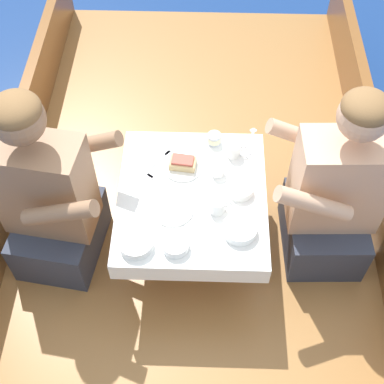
{
  "coord_description": "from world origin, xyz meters",
  "views": [
    {
      "loc": [
        0.04,
        -1.48,
        2.62
      ],
      "look_at": [
        0.0,
        -0.08,
        0.72
      ],
      "focal_mm": 50.0,
      "sensor_mm": 36.0,
      "label": 1
    }
  ],
  "objects_px": {
    "person_port": "(49,199)",
    "tin_can": "(214,139)",
    "coffee_cup_starboard": "(234,149)",
    "coffee_cup_port": "(218,170)",
    "coffee_cup_center": "(217,205)",
    "person_starboard": "(333,196)",
    "sandwich": "(183,163)"
  },
  "relations": [
    {
      "from": "person_port",
      "to": "tin_can",
      "type": "xyz_separation_m",
      "value": [
        0.73,
        0.36,
        0.03
      ]
    },
    {
      "from": "coffee_cup_starboard",
      "to": "coffee_cup_port",
      "type": "bearing_deg",
      "value": -121.94
    },
    {
      "from": "coffee_cup_starboard",
      "to": "coffee_cup_center",
      "type": "bearing_deg",
      "value": -103.5
    },
    {
      "from": "person_starboard",
      "to": "person_port",
      "type": "bearing_deg",
      "value": 0.89
    },
    {
      "from": "tin_can",
      "to": "coffee_cup_center",
      "type": "bearing_deg",
      "value": -87.68
    },
    {
      "from": "coffee_cup_port",
      "to": "coffee_cup_center",
      "type": "relative_size",
      "value": 0.86
    },
    {
      "from": "sandwich",
      "to": "coffee_cup_starboard",
      "type": "relative_size",
      "value": 1.3
    },
    {
      "from": "coffee_cup_port",
      "to": "coffee_cup_starboard",
      "type": "bearing_deg",
      "value": 58.06
    },
    {
      "from": "sandwich",
      "to": "tin_can",
      "type": "height_order",
      "value": "sandwich"
    },
    {
      "from": "coffee_cup_port",
      "to": "coffee_cup_center",
      "type": "bearing_deg",
      "value": -90.54
    },
    {
      "from": "sandwich",
      "to": "tin_can",
      "type": "relative_size",
      "value": 1.91
    },
    {
      "from": "person_starboard",
      "to": "coffee_cup_starboard",
      "type": "relative_size",
      "value": 10.29
    },
    {
      "from": "person_port",
      "to": "person_starboard",
      "type": "distance_m",
      "value": 1.27
    },
    {
      "from": "person_starboard",
      "to": "coffee_cup_port",
      "type": "relative_size",
      "value": 11.34
    },
    {
      "from": "coffee_cup_center",
      "to": "coffee_cup_port",
      "type": "bearing_deg",
      "value": 89.46
    },
    {
      "from": "sandwich",
      "to": "coffee_cup_starboard",
      "type": "xyz_separation_m",
      "value": [
        0.24,
        0.09,
        0.0
      ]
    },
    {
      "from": "person_port",
      "to": "sandwich",
      "type": "bearing_deg",
      "value": 27.24
    },
    {
      "from": "person_port",
      "to": "coffee_cup_starboard",
      "type": "xyz_separation_m",
      "value": [
        0.82,
        0.28,
        0.04
      ]
    },
    {
      "from": "person_starboard",
      "to": "coffee_cup_center",
      "type": "xyz_separation_m",
      "value": [
        -0.52,
        -0.1,
        0.05
      ]
    },
    {
      "from": "person_starboard",
      "to": "tin_can",
      "type": "bearing_deg",
      "value": -30.53
    },
    {
      "from": "person_port",
      "to": "coffee_cup_starboard",
      "type": "height_order",
      "value": "person_port"
    },
    {
      "from": "person_port",
      "to": "coffee_cup_port",
      "type": "height_order",
      "value": "person_port"
    },
    {
      "from": "tin_can",
      "to": "sandwich",
      "type": "bearing_deg",
      "value": -132.62
    },
    {
      "from": "person_port",
      "to": "sandwich",
      "type": "relative_size",
      "value": 8.01
    },
    {
      "from": "sandwich",
      "to": "coffee_cup_starboard",
      "type": "height_order",
      "value": "coffee_cup_starboard"
    },
    {
      "from": "tin_can",
      "to": "person_port",
      "type": "bearing_deg",
      "value": -154.0
    },
    {
      "from": "person_port",
      "to": "coffee_cup_center",
      "type": "height_order",
      "value": "person_port"
    },
    {
      "from": "coffee_cup_starboard",
      "to": "tin_can",
      "type": "distance_m",
      "value": 0.12
    },
    {
      "from": "coffee_cup_center",
      "to": "tin_can",
      "type": "xyz_separation_m",
      "value": [
        -0.02,
        0.39,
        -0.01
      ]
    },
    {
      "from": "coffee_cup_port",
      "to": "tin_can",
      "type": "relative_size",
      "value": 1.33
    },
    {
      "from": "person_port",
      "to": "sandwich",
      "type": "xyz_separation_m",
      "value": [
        0.58,
        0.2,
        0.04
      ]
    },
    {
      "from": "coffee_cup_starboard",
      "to": "tin_can",
      "type": "bearing_deg",
      "value": 142.49
    }
  ]
}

